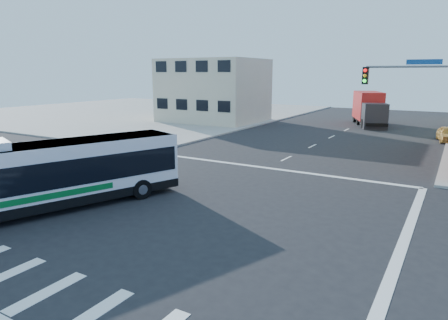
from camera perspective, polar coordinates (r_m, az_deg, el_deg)
The scene contains 7 objects.
ground at distance 19.08m, azimuth -5.93°, elevation -6.88°, with size 120.00×120.00×0.00m, color black.
sidewalk_nw at distance 67.67m, azimuth -12.26°, elevation 6.82°, with size 50.00×50.00×0.15m, color #9A968E.
building_west at distance 52.45m, azimuth -1.49°, elevation 9.87°, with size 12.06×10.06×8.00m.
signal_mast_ne at distance 25.13m, azimuth 26.91°, elevation 8.11°, with size 7.91×1.13×8.07m.
transit_bus at distance 20.09m, azimuth -22.96°, elevation -1.77°, with size 6.51×11.87×3.48m.
box_truck at distance 51.81m, azimuth 20.05°, elevation 6.82°, with size 5.65×9.21×4.00m.
parked_car at distance 42.54m, azimuth 29.38°, elevation 3.24°, with size 1.66×4.12×1.40m, color gold.
Camera 1 is at (10.81, -14.42, 6.26)m, focal length 32.00 mm.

